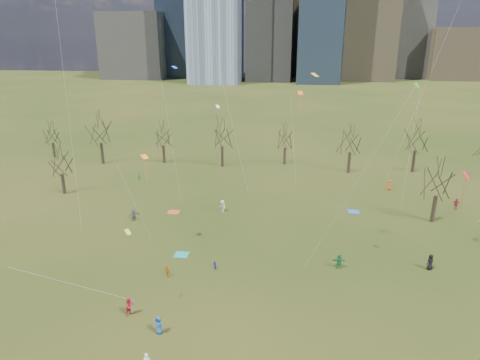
# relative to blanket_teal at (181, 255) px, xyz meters

# --- Properties ---
(ground) EXTENTS (500.00, 500.00, 0.00)m
(ground) POSITION_rel_blanket_teal_xyz_m (6.00, -4.51, -0.01)
(ground) COLOR black
(ground) RESTS_ON ground
(downtown_skyline) EXTENTS (212.50, 78.00, 118.00)m
(downtown_skyline) POSITION_rel_blanket_teal_xyz_m (3.57, 206.13, 38.99)
(downtown_skyline) COLOR slate
(downtown_skyline) RESTS_ON ground
(bare_tree_row) EXTENTS (113.04, 29.80, 9.50)m
(bare_tree_row) POSITION_rel_blanket_teal_xyz_m (5.91, 32.71, 6.10)
(bare_tree_row) COLOR black
(bare_tree_row) RESTS_ON ground
(blanket_teal) EXTENTS (1.60, 1.50, 0.03)m
(blanket_teal) POSITION_rel_blanket_teal_xyz_m (0.00, 0.00, 0.00)
(blanket_teal) COLOR teal
(blanket_teal) RESTS_ON ground
(blanket_navy) EXTENTS (1.60, 1.50, 0.03)m
(blanket_navy) POSITION_rel_blanket_teal_xyz_m (21.71, 15.65, 0.00)
(blanket_navy) COLOR blue
(blanket_navy) RESTS_ON ground
(blanket_crimson) EXTENTS (1.60, 1.50, 0.03)m
(blanket_crimson) POSITION_rel_blanket_teal_xyz_m (-4.35, 12.20, 0.00)
(blanket_crimson) COLOR red
(blanket_crimson) RESTS_ON ground
(person_0) EXTENTS (0.96, 0.76, 1.72)m
(person_0) POSITION_rel_blanket_teal_xyz_m (1.61, -13.83, 0.84)
(person_0) COLOR #214C93
(person_0) RESTS_ON ground
(person_2) EXTENTS (1.05, 1.12, 1.84)m
(person_2) POSITION_rel_blanket_teal_xyz_m (-1.79, -11.65, 0.90)
(person_2) COLOR red
(person_2) RESTS_ON ground
(person_4) EXTENTS (0.88, 0.76, 1.42)m
(person_4) POSITION_rel_blanket_teal_xyz_m (-0.19, -4.94, 0.69)
(person_4) COLOR orange
(person_4) RESTS_ON ground
(person_5) EXTENTS (1.60, 0.57, 1.70)m
(person_5) POSITION_rel_blanket_teal_xyz_m (18.04, -0.78, 0.84)
(person_5) COLOR #1B7D42
(person_5) RESTS_ON ground
(person_6) EXTENTS (1.06, 0.95, 1.82)m
(person_6) POSITION_rel_blanket_teal_xyz_m (27.95, 0.18, 0.90)
(person_6) COLOR black
(person_6) RESTS_ON ground
(person_8) EXTENTS (0.59, 0.63, 1.03)m
(person_8) POSITION_rel_blanket_teal_xyz_m (4.49, -2.84, 0.50)
(person_8) COLOR #3229B5
(person_8) RESTS_ON ground
(person_9) EXTENTS (1.27, 1.21, 1.72)m
(person_9) POSITION_rel_blanket_teal_xyz_m (2.70, 13.37, 0.85)
(person_9) COLOR silver
(person_9) RESTS_ON ground
(person_10) EXTENTS (1.03, 0.47, 1.73)m
(person_10) POSITION_rel_blanket_teal_xyz_m (36.70, 18.40, 0.85)
(person_10) COLOR #AF193B
(person_10) RESTS_ON ground
(person_11) EXTENTS (1.67, 1.30, 1.76)m
(person_11) POSITION_rel_blanket_teal_xyz_m (-8.95, 8.65, 0.87)
(person_11) COLOR #5B5A5E
(person_11) RESTS_ON ground
(person_12) EXTENTS (0.83, 0.98, 1.70)m
(person_12) POSITION_rel_blanket_teal_xyz_m (28.68, 25.73, 0.84)
(person_12) COLOR #D44917
(person_12) RESTS_ON ground
(person_13) EXTENTS (0.57, 0.70, 1.64)m
(person_13) POSITION_rel_blanket_teal_xyz_m (-14.19, 25.35, 0.81)
(person_13) COLOR #1A7644
(person_13) RESTS_ON ground
(kites_airborne) EXTENTS (61.99, 50.27, 30.32)m
(kites_airborne) POSITION_rel_blanket_teal_xyz_m (8.59, 9.51, 13.28)
(kites_airborne) COLOR orange
(kites_airborne) RESTS_ON ground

